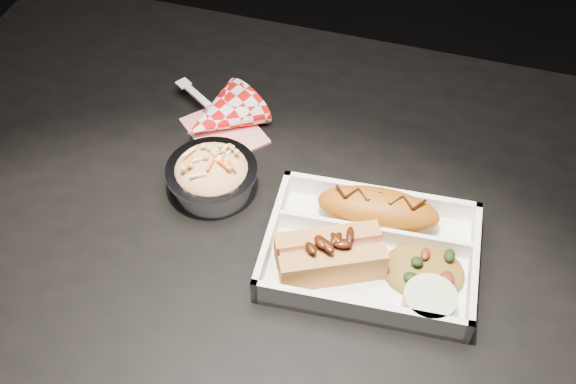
% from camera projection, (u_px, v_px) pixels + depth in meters
% --- Properties ---
extents(dining_table, '(1.20, 0.80, 0.75)m').
position_uv_depth(dining_table, '(295.00, 261.00, 0.99)').
color(dining_table, black).
rests_on(dining_table, ground).
extents(food_tray, '(0.26, 0.20, 0.04)m').
position_uv_depth(food_tray, '(370.00, 254.00, 0.87)').
color(food_tray, white).
rests_on(food_tray, dining_table).
extents(fried_pastry, '(0.16, 0.07, 0.05)m').
position_uv_depth(fried_pastry, '(378.00, 209.00, 0.89)').
color(fried_pastry, '#A35410').
rests_on(fried_pastry, food_tray).
extents(hotdog, '(0.14, 0.11, 0.06)m').
position_uv_depth(hotdog, '(330.00, 254.00, 0.84)').
color(hotdog, '#BD7F40').
rests_on(hotdog, food_tray).
extents(fried_rice_mound, '(0.10, 0.09, 0.03)m').
position_uv_depth(fried_rice_mound, '(425.00, 265.00, 0.84)').
color(fried_rice_mound, olive).
rests_on(fried_rice_mound, food_tray).
extents(cupcake_liner, '(0.06, 0.06, 0.03)m').
position_uv_depth(cupcake_liner, '(429.00, 303.00, 0.81)').
color(cupcake_liner, beige).
rests_on(cupcake_liner, food_tray).
extents(foil_coleslaw_cup, '(0.12, 0.12, 0.06)m').
position_uv_depth(foil_coleslaw_cup, '(212.00, 174.00, 0.93)').
color(foil_coleslaw_cup, silver).
rests_on(foil_coleslaw_cup, dining_table).
extents(napkin_fork, '(0.17, 0.15, 0.10)m').
position_uv_depth(napkin_fork, '(220.00, 117.00, 1.02)').
color(napkin_fork, red).
rests_on(napkin_fork, dining_table).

